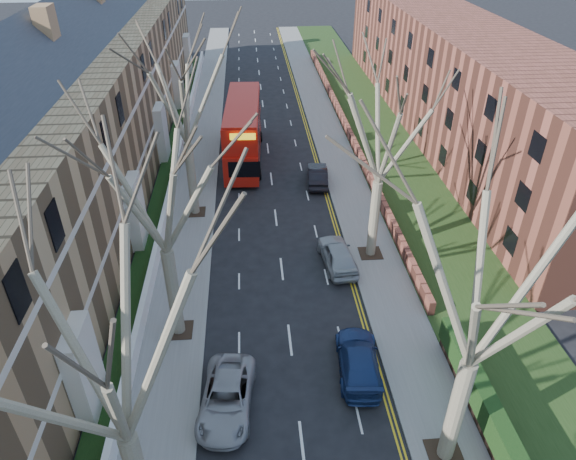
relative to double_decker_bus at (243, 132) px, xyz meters
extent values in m
cube|color=slate|center=(-3.90, 2.03, -2.37)|extent=(3.00, 102.00, 0.12)
cube|color=slate|center=(8.10, 2.03, -2.37)|extent=(3.00, 102.00, 0.12)
cube|color=#99754E|center=(-11.70, -5.97, 2.57)|extent=(9.00, 78.00, 10.00)
cube|color=#2B2E35|center=(-11.70, -5.97, 8.57)|extent=(4.67, 78.00, 4.67)
cube|color=beige|center=(-7.25, -5.97, 1.07)|extent=(0.12, 78.00, 0.35)
cube|color=beige|center=(-7.25, -5.97, 4.57)|extent=(0.12, 78.00, 0.35)
cube|color=brown|center=(19.60, 6.03, 2.57)|extent=(8.00, 54.00, 10.00)
cube|color=brown|center=(9.80, 6.03, -1.86)|extent=(0.35, 54.00, 0.90)
cube|color=white|center=(-5.55, -5.97, -1.81)|extent=(0.30, 78.00, 1.00)
cube|color=#1D3412|center=(12.60, 2.03, -2.28)|extent=(6.00, 102.00, 0.06)
cylinder|color=#726451|center=(-3.60, -20.97, 0.23)|extent=(0.64, 0.64, 5.07)
cube|color=#2D2116|center=(-3.60, -20.97, -2.29)|extent=(1.40, 1.40, 0.05)
cylinder|color=#726451|center=(-3.60, -8.97, 0.32)|extent=(0.60, 0.60, 5.25)
cube|color=#2D2116|center=(-3.60, -8.97, -2.29)|extent=(1.40, 1.40, 0.05)
cylinder|color=#726451|center=(7.80, -28.97, 0.32)|extent=(0.64, 0.64, 5.25)
cube|color=#2D2116|center=(7.80, -28.97, -2.29)|extent=(1.40, 1.40, 0.05)
cylinder|color=#726451|center=(7.80, -14.97, 0.23)|extent=(0.60, 0.60, 5.07)
cube|color=#2D2116|center=(7.80, -14.97, -2.29)|extent=(1.40, 1.40, 0.05)
cube|color=#B0150C|center=(0.00, 0.00, -0.90)|extent=(3.24, 11.95, 2.37)
cube|color=#B0150C|center=(0.00, 0.00, 1.36)|extent=(3.21, 11.36, 2.15)
cube|color=black|center=(0.00, 0.00, -0.41)|extent=(3.22, 11.01, 0.97)
cube|color=black|center=(0.00, 0.00, 1.47)|extent=(3.21, 10.77, 0.97)
imported|color=#949398|center=(-1.01, -25.89, -1.76)|extent=(2.77, 5.04, 1.34)
imported|color=navy|center=(5.16, -24.23, -1.74)|extent=(2.33, 4.89, 1.37)
imported|color=#9BA0A4|center=(5.53, -15.83, -1.67)|extent=(2.19, 4.61, 1.52)
imported|color=black|center=(5.70, -5.00, -1.73)|extent=(1.88, 4.39, 1.41)
camera|label=1|loc=(0.48, -40.88, 16.62)|focal=32.00mm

